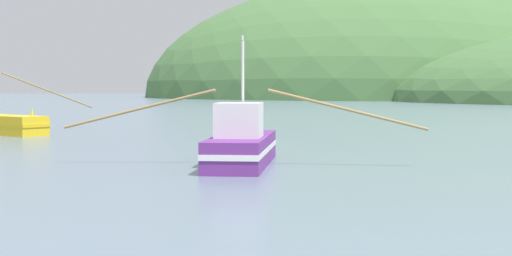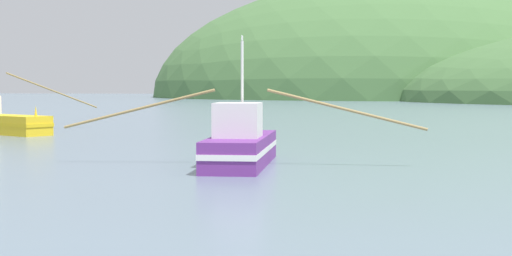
% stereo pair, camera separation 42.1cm
% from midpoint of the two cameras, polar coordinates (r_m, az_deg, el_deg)
% --- Properties ---
extents(hill_far_left, '(157.31, 125.84, 70.08)m').
position_cam_midpoint_polar(hill_far_left, '(224.21, 11.69, 2.30)').
color(hill_far_left, '#47703D').
rests_on(hill_far_left, ground).
extents(fishing_boat_purple, '(15.16, 8.33, 5.38)m').
position_cam_midpoint_polar(fishing_boat_purple, '(31.18, -1.50, -1.28)').
color(fishing_boat_purple, '#6B2D84').
rests_on(fishing_boat_purple, ground).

